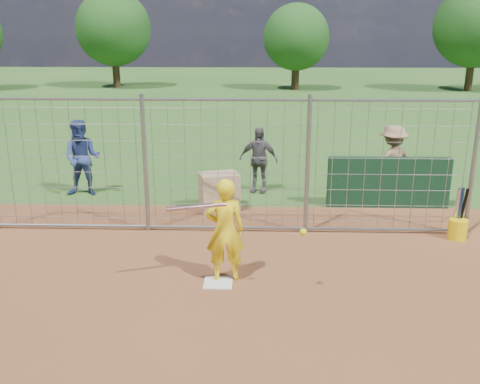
{
  "coord_description": "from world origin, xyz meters",
  "views": [
    {
      "loc": [
        0.58,
        -7.55,
        3.67
      ],
      "look_at": [
        0.3,
        0.8,
        1.15
      ],
      "focal_mm": 40.0,
      "sensor_mm": 36.0,
      "label": 1
    }
  ],
  "objects_px": {
    "bystander_a": "(82,158)",
    "bystander_b": "(258,160)",
    "batter": "(225,230)",
    "bystander_c": "(392,162)",
    "bucket_with_bats": "(458,226)",
    "equipment_bin": "(219,192)"
  },
  "relations": [
    {
      "from": "bystander_a",
      "to": "equipment_bin",
      "type": "height_order",
      "value": "bystander_a"
    },
    {
      "from": "bucket_with_bats",
      "to": "bystander_b",
      "type": "bearing_deg",
      "value": 141.54
    },
    {
      "from": "bystander_a",
      "to": "bystander_b",
      "type": "bearing_deg",
      "value": 4.6
    },
    {
      "from": "bystander_c",
      "to": "bucket_with_bats",
      "type": "distance_m",
      "value": 2.63
    },
    {
      "from": "batter",
      "to": "bystander_b",
      "type": "bearing_deg",
      "value": -103.68
    },
    {
      "from": "batter",
      "to": "bystander_c",
      "type": "xyz_separation_m",
      "value": [
        3.51,
        4.29,
        0.04
      ]
    },
    {
      "from": "bystander_a",
      "to": "bystander_c",
      "type": "height_order",
      "value": "bystander_a"
    },
    {
      "from": "equipment_bin",
      "to": "bucket_with_bats",
      "type": "height_order",
      "value": "bucket_with_bats"
    },
    {
      "from": "bystander_a",
      "to": "bystander_c",
      "type": "xyz_separation_m",
      "value": [
        7.04,
        -0.03,
        -0.04
      ]
    },
    {
      "from": "bucket_with_bats",
      "to": "bystander_c",
      "type": "bearing_deg",
      "value": 104.79
    },
    {
      "from": "batter",
      "to": "bystander_a",
      "type": "relative_size",
      "value": 0.92
    },
    {
      "from": "equipment_bin",
      "to": "bucket_with_bats",
      "type": "relative_size",
      "value": 0.82
    },
    {
      "from": "equipment_bin",
      "to": "bucket_with_bats",
      "type": "distance_m",
      "value": 4.75
    },
    {
      "from": "bucket_with_bats",
      "to": "bystander_a",
      "type": "bearing_deg",
      "value": 161.98
    },
    {
      "from": "bystander_a",
      "to": "bucket_with_bats",
      "type": "height_order",
      "value": "bystander_a"
    },
    {
      "from": "bystander_b",
      "to": "bucket_with_bats",
      "type": "height_order",
      "value": "bystander_b"
    },
    {
      "from": "batter",
      "to": "bystander_a",
      "type": "bearing_deg",
      "value": -58.33
    },
    {
      "from": "bystander_a",
      "to": "batter",
      "type": "bearing_deg",
      "value": -51.82
    },
    {
      "from": "equipment_bin",
      "to": "bucket_with_bats",
      "type": "xyz_separation_m",
      "value": [
        4.49,
        -1.54,
        -0.15
      ]
    },
    {
      "from": "batter",
      "to": "bystander_c",
      "type": "relative_size",
      "value": 0.96
    },
    {
      "from": "bucket_with_bats",
      "to": "batter",
      "type": "bearing_deg",
      "value": -156.42
    },
    {
      "from": "equipment_bin",
      "to": "batter",
      "type": "bearing_deg",
      "value": -101.84
    }
  ]
}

